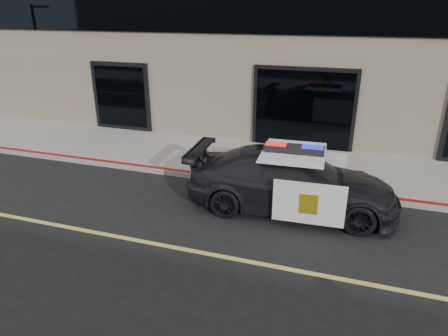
% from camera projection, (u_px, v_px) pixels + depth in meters
% --- Properties ---
extents(ground, '(120.00, 120.00, 0.00)m').
position_uv_depth(ground, '(301.00, 272.00, 7.59)').
color(ground, black).
rests_on(ground, ground).
extents(sidewalk_n, '(60.00, 3.50, 0.15)m').
position_uv_depth(sidewalk_n, '(325.00, 169.00, 12.19)').
color(sidewalk_n, gray).
rests_on(sidewalk_n, ground).
extents(police_car, '(2.58, 5.25, 1.66)m').
position_uv_depth(police_car, '(292.00, 181.00, 9.71)').
color(police_car, black).
rests_on(police_car, ground).
extents(fire_hydrant, '(0.33, 0.46, 0.73)m').
position_uv_depth(fire_hydrant, '(195.00, 153.00, 12.33)').
color(fire_hydrant, white).
rests_on(fire_hydrant, sidewalk_n).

